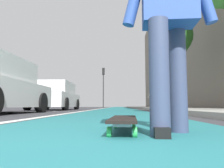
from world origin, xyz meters
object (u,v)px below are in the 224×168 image
Objects in this scene: street_tree_mid at (170,36)px; pedestrian_distant at (153,97)px; traffic_light at (103,80)px; skateboard at (124,120)px; skater_person at (168,10)px; parked_car_mid at (55,97)px.

street_tree_mid is 5.99m from pedestrian_distant.
traffic_light is 2.96× the size of pedestrian_distant.
street_tree_mid is at bearing -15.46° from skateboard.
traffic_light is 10.31m from pedestrian_distant.
street_tree_mid is (-14.29, -4.53, 0.65)m from traffic_light.
traffic_light reaches higher than skateboard.
skater_person is (-0.15, -0.35, 0.84)m from skateboard.
traffic_light is at bearing 4.51° from skateboard.
traffic_light is at bearing 25.52° from pedestrian_distant.
pedestrian_distant is (14.94, -2.11, -0.04)m from skater_person.
pedestrian_distant is at bearing -8.03° from skater_person.
pedestrian_distant is (-9.07, -4.33, -2.29)m from traffic_light.
parked_car_mid reaches higher than skateboard.
pedestrian_distant reaches higher than skateboard.
skateboard is 0.17× the size of street_tree_mid.
traffic_light reaches higher than skater_person.
parked_car_mid is 14.21m from traffic_light.
skateboard is at bearing 170.58° from pedestrian_distant.
parked_car_mid is 7.65m from pedestrian_distant.
skater_person is 0.35× the size of traffic_light.
street_tree_mid is at bearing -13.32° from skater_person.
parked_car_mid is (9.96, 3.48, 0.61)m from skateboard.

